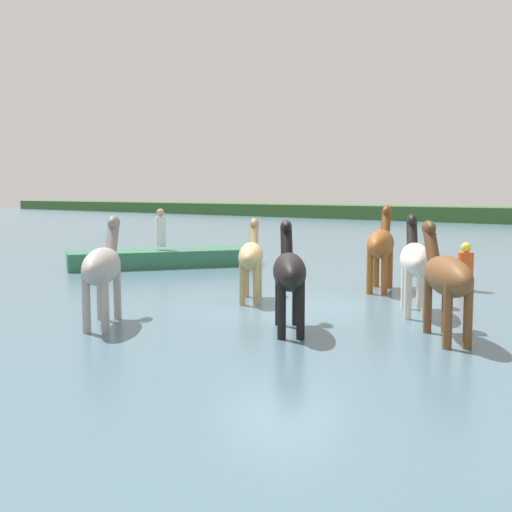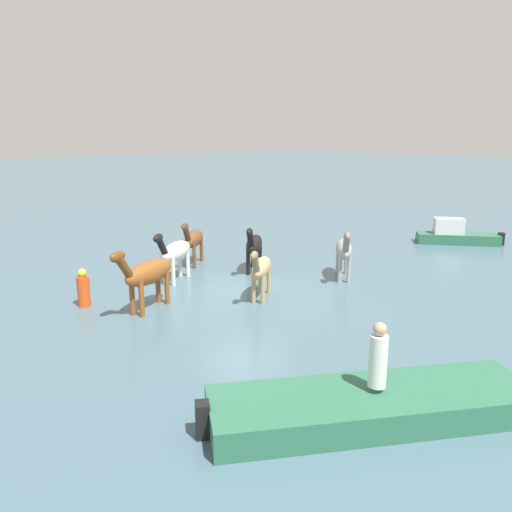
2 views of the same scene
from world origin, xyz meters
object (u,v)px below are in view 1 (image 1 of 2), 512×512
at_px(horse_pinto_flank, 381,244).
at_px(boat_launch_far, 164,260).
at_px(horse_dark_mare, 446,276).
at_px(person_boatman_standing, 161,229).
at_px(horse_chestnut_trailing, 289,271).
at_px(horse_lead, 103,266).
at_px(buoy_channel_marker, 465,269).
at_px(horse_rear_stallion, 415,260).
at_px(horse_dun_straggler, 251,256).

height_order(horse_pinto_flank, boat_launch_far, horse_pinto_flank).
bearing_deg(horse_dark_mare, person_boatman_standing, 30.80).
bearing_deg(horse_chestnut_trailing, person_boatman_standing, 20.41).
bearing_deg(horse_dark_mare, horse_lead, 78.92).
xyz_separation_m(horse_pinto_flank, buoy_channel_marker, (1.52, 1.28, -0.59)).
height_order(horse_rear_stallion, horse_dark_mare, horse_rear_stallion).
distance_m(horse_chestnut_trailing, buoy_channel_marker, 6.27).
xyz_separation_m(horse_rear_stallion, buoy_channel_marker, (-0.50, 3.40, -0.52)).
height_order(horse_rear_stallion, buoy_channel_marker, horse_rear_stallion).
height_order(horse_rear_stallion, horse_pinto_flank, horse_pinto_flank).
distance_m(horse_lead, buoy_channel_marker, 8.58).
bearing_deg(horse_lead, horse_rear_stallion, -81.10).
height_order(boat_launch_far, buoy_channel_marker, buoy_channel_marker).
xyz_separation_m(boat_launch_far, person_boatman_standing, (-0.02, -0.09, 0.99)).
xyz_separation_m(horse_dun_straggler, horse_dark_mare, (4.74, -0.65, 0.05)).
height_order(horse_chestnut_trailing, horse_pinto_flank, horse_pinto_flank).
height_order(horse_chestnut_trailing, horse_rear_stallion, horse_rear_stallion).
xyz_separation_m(horse_lead, buoy_channel_marker, (2.97, 8.03, -0.52)).
bearing_deg(horse_chestnut_trailing, buoy_channel_marker, -44.82).
bearing_deg(horse_dun_straggler, horse_dark_mare, -136.38).
distance_m(horse_chestnut_trailing, boat_launch_far, 10.09).
height_order(horse_dun_straggler, horse_dark_mare, horse_dark_mare).
bearing_deg(horse_pinto_flank, boat_launch_far, 67.43).
bearing_deg(horse_rear_stallion, horse_dun_straggler, 74.94).
relative_size(horse_rear_stallion, horse_dark_mare, 1.12).
bearing_deg(buoy_channel_marker, horse_lead, -110.33).
height_order(horse_rear_stallion, boat_launch_far, horse_rear_stallion).
bearing_deg(person_boatman_standing, buoy_channel_marker, 10.22).
bearing_deg(horse_pinto_flank, horse_chestnut_trailing, 169.50).
xyz_separation_m(horse_dun_straggler, horse_lead, (-0.17, -3.61, 0.08)).
relative_size(horse_rear_stallion, boat_launch_far, 0.38).
relative_size(person_boatman_standing, buoy_channel_marker, 1.04).
bearing_deg(person_boatman_standing, horse_chestnut_trailing, -27.23).
bearing_deg(horse_chestnut_trailing, horse_pinto_flank, -28.19).
distance_m(horse_rear_stallion, buoy_channel_marker, 3.48).
height_order(horse_chestnut_trailing, horse_dun_straggler, horse_chestnut_trailing).
xyz_separation_m(horse_dark_mare, boat_launch_far, (-11.10, 3.51, -0.82)).
distance_m(horse_dark_mare, boat_launch_far, 11.67).
bearing_deg(horse_dark_mare, horse_dun_straggler, 40.03).
height_order(horse_dark_mare, horse_pinto_flank, horse_pinto_flank).
relative_size(horse_chestnut_trailing, horse_dun_straggler, 1.01).
height_order(horse_rear_stallion, horse_lead, horse_lead).
height_order(horse_lead, horse_dark_mare, horse_lead).
bearing_deg(horse_lead, horse_dun_straggler, -47.00).
bearing_deg(horse_pinto_flank, horse_rear_stallion, -161.08).
bearing_deg(boat_launch_far, person_boatman_standing, 14.88).
distance_m(horse_dun_straggler, horse_lead, 3.61).
distance_m(horse_pinto_flank, person_boatman_standing, 7.68).
xyz_separation_m(horse_rear_stallion, horse_dark_mare, (1.44, -1.67, -0.02)).
height_order(horse_dark_mare, person_boatman_standing, horse_dark_mare).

